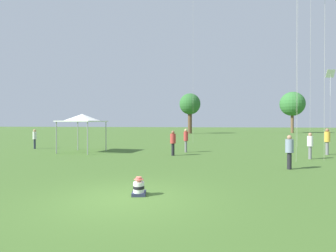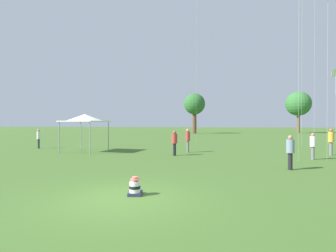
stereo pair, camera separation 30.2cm
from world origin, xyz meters
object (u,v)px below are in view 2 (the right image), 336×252
person_standing_1 (188,138)px  kite_0 (336,75)px  person_standing_3 (290,149)px  distant_tree_0 (195,105)px  person_standing_6 (313,144)px  person_standing_4 (331,139)px  canopy_tent (85,118)px  person_standing_0 (174,141)px  distant_tree_1 (298,104)px  person_standing_2 (39,137)px  seated_toddler (135,188)px

person_standing_1 → kite_0: kite_0 is taller
person_standing_3 → distant_tree_0: (-10.10, 44.17, 5.41)m
person_standing_6 → kite_0: (6.10, 13.60, 6.34)m
person_standing_4 → canopy_tent: canopy_tent is taller
person_standing_0 → canopy_tent: (-7.19, 0.63, 1.60)m
person_standing_1 → distant_tree_0: (-4.23, 37.81, 5.29)m
person_standing_6 → distant_tree_1: bearing=77.5°
person_standing_0 → distant_tree_1: bearing=82.0°
person_standing_1 → person_standing_2: person_standing_1 is taller
person_standing_1 → kite_0: bearing=-93.7°
person_standing_0 → person_standing_6: size_ratio=1.05×
seated_toddler → person_standing_4: bearing=39.1°
seated_toddler → person_standing_4: (9.73, 12.61, 0.88)m
person_standing_0 → person_standing_3: bearing=-18.9°
distant_tree_1 → person_standing_0: bearing=-112.0°
distant_tree_1 → kite_0: bearing=-97.7°
person_standing_3 → person_standing_6: bearing=146.5°
seated_toddler → distant_tree_1: (18.64, 58.23, 6.53)m
person_standing_4 → distant_tree_1: 46.82m
person_standing_1 → person_standing_4: bearing=-130.0°
person_standing_1 → canopy_tent: size_ratio=0.59×
person_standing_1 → distant_tree_0: size_ratio=0.20×
person_standing_3 → person_standing_2: bearing=-114.4°
seated_toddler → distant_tree_0: (-4.44, 50.01, 6.15)m
person_standing_2 → person_standing_4: bearing=-160.6°
distant_tree_1 → person_standing_1: bearing=-112.3°
canopy_tent → distant_tree_1: bearing=60.8°
person_standing_6 → person_standing_4: bearing=54.5°
person_standing_2 → distant_tree_0: bearing=-84.8°
person_standing_4 → kite_0: kite_0 is taller
canopy_tent → kite_0: kite_0 is taller
person_standing_4 → person_standing_6: size_ratio=1.14×
person_standing_2 → distant_tree_1: distant_tree_1 is taller
person_standing_2 → distant_tree_0: 39.12m
seated_toddler → person_standing_4: size_ratio=0.32×
person_standing_0 → distant_tree_0: distant_tree_0 is taller
person_standing_6 → person_standing_2: bearing=173.7°
person_standing_0 → person_standing_4: bearing=27.8°
person_standing_2 → person_standing_4: person_standing_4 is taller
canopy_tent → distant_tree_0: bearing=84.8°
seated_toddler → person_standing_2: bearing=124.4°
person_standing_6 → canopy_tent: canopy_tent is taller
person_standing_6 → kite_0: bearing=65.9°
distant_tree_0 → distant_tree_1: 24.50m
person_standing_0 → distant_tree_1: (19.44, 48.20, 5.75)m
person_standing_1 → distant_tree_1: bearing=-64.7°
person_standing_4 → person_standing_6: 3.29m
person_standing_1 → person_standing_6: person_standing_1 is taller
person_standing_4 → distant_tree_0: size_ratio=0.21×
canopy_tent → kite_0: size_ratio=0.39×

